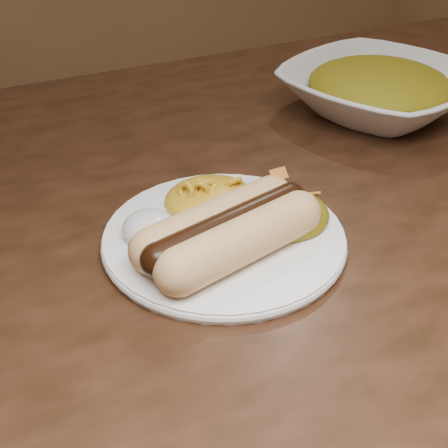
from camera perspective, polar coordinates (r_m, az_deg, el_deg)
name	(u,v)px	position (r m, az deg, el deg)	size (l,w,h in m)	color
table	(136,319)	(0.65, -8.04, -8.61)	(1.60, 0.90, 0.75)	#3F2114
plate	(224,238)	(0.58, 0.00, -1.30)	(0.22, 0.22, 0.01)	white
hotdog	(229,230)	(0.54, 0.44, -0.56)	(0.15, 0.10, 0.04)	#F3CA77
mac_and_cheese	(209,187)	(0.61, -1.34, 3.43)	(0.09, 0.08, 0.03)	gold
sour_cream	(149,222)	(0.57, -6.87, 0.21)	(0.05, 0.05, 0.03)	silver
taco_salad	(285,207)	(0.59, 5.64, 1.56)	(0.09, 0.08, 0.04)	#A25C06
serving_bowl	(379,92)	(0.86, 13.95, 11.66)	(0.24, 0.24, 0.06)	white
bowl_filling	(381,76)	(0.85, 14.15, 12.96)	(0.18, 0.18, 0.05)	#A25C06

